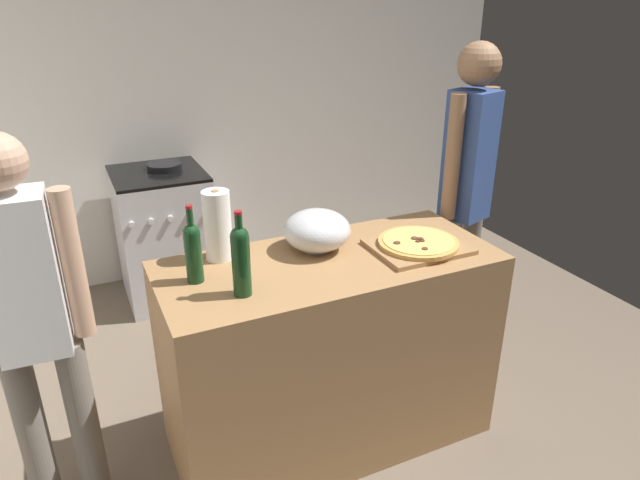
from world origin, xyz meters
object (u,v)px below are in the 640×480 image
(wine_bottle_amber, at_px, (241,258))
(person_in_stripes, at_px, (33,320))
(paper_towel_roll, at_px, (218,225))
(stove, at_px, (165,235))
(mixing_bowl, at_px, (317,230))
(person_in_red, at_px, (465,191))
(pizza, at_px, (418,242))
(wine_bottle_green, at_px, (193,250))

(wine_bottle_amber, distance_m, person_in_stripes, 0.76)
(wine_bottle_amber, bearing_deg, paper_towel_roll, 88.49)
(paper_towel_roll, distance_m, stove, 1.64)
(mixing_bowl, distance_m, wine_bottle_amber, 0.49)
(paper_towel_roll, distance_m, wine_bottle_amber, 0.34)
(wine_bottle_amber, xyz_separation_m, person_in_stripes, (-0.71, 0.19, -0.18))
(wine_bottle_amber, distance_m, person_in_red, 1.41)
(paper_towel_roll, height_order, stove, paper_towel_roll)
(person_in_stripes, distance_m, person_in_red, 2.07)
(pizza, height_order, wine_bottle_amber, wine_bottle_amber)
(pizza, bearing_deg, wine_bottle_green, 173.28)
(stove, bearing_deg, wine_bottle_green, -95.08)
(paper_towel_roll, bearing_deg, pizza, -18.70)
(wine_bottle_green, xyz_separation_m, person_in_red, (1.47, 0.24, -0.05))
(pizza, distance_m, person_in_red, 0.63)
(mixing_bowl, bearing_deg, person_in_stripes, -176.87)
(wine_bottle_green, bearing_deg, pizza, -6.72)
(wine_bottle_amber, relative_size, person_in_stripes, 0.21)
(wine_bottle_green, xyz_separation_m, person_in_stripes, (-0.58, 0.01, -0.16))
(mixing_bowl, height_order, stove, mixing_bowl)
(wine_bottle_green, bearing_deg, person_in_red, 9.31)
(mixing_bowl, relative_size, person_in_red, 0.17)
(person_in_red, bearing_deg, person_in_stripes, -173.53)
(paper_towel_roll, xyz_separation_m, person_in_stripes, (-0.72, -0.15, -0.18))
(mixing_bowl, xyz_separation_m, wine_bottle_amber, (-0.42, -0.25, 0.06))
(person_in_stripes, bearing_deg, paper_towel_roll, 11.97)
(wine_bottle_green, distance_m, person_in_red, 1.49)
(paper_towel_roll, bearing_deg, stove, 89.72)
(wine_bottle_green, bearing_deg, paper_towel_roll, 48.74)
(stove, bearing_deg, person_in_stripes, -113.58)
(pizza, relative_size, wine_bottle_green, 1.12)
(wine_bottle_green, height_order, wine_bottle_amber, wine_bottle_amber)
(wine_bottle_green, distance_m, stove, 1.79)
(stove, xyz_separation_m, person_in_stripes, (-0.73, -1.67, 0.45))
(paper_towel_roll, distance_m, wine_bottle_green, 0.22)
(mixing_bowl, height_order, person_in_stripes, person_in_stripes)
(pizza, relative_size, mixing_bowl, 1.20)
(person_in_red, bearing_deg, pizza, -146.08)
(pizza, distance_m, wine_bottle_amber, 0.83)
(person_in_red, bearing_deg, stove, 132.73)
(mixing_bowl, distance_m, person_in_stripes, 1.13)
(wine_bottle_green, distance_m, person_in_stripes, 0.60)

